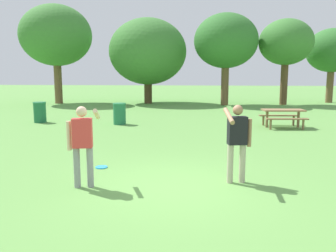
{
  "coord_description": "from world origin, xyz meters",
  "views": [
    {
      "loc": [
        0.46,
        -6.73,
        2.27
      ],
      "look_at": [
        -0.28,
        1.6,
        1.0
      ],
      "focal_mm": 37.02,
      "sensor_mm": 36.0,
      "label": 1
    }
  ],
  "objects": [
    {
      "name": "trash_can_beside_table",
      "position": [
        -6.94,
        8.74,
        0.48
      ],
      "size": [
        0.59,
        0.59,
        0.96
      ],
      "color": "#1E663D",
      "rests_on": "ground"
    },
    {
      "name": "tree_broad_center",
      "position": [
        -3.42,
        19.63,
        3.89
      ],
      "size": [
        5.82,
        5.82,
        6.38
      ],
      "color": "#4C3823",
      "rests_on": "ground"
    },
    {
      "name": "tree_slender_mid",
      "position": [
        6.61,
        19.22,
        4.44
      ],
      "size": [
        3.83,
        3.83,
        6.12
      ],
      "color": "brown",
      "rests_on": "ground"
    },
    {
      "name": "tree_back_left",
      "position": [
        10.67,
        21.54,
        4.0
      ],
      "size": [
        3.94,
        3.94,
        5.71
      ],
      "color": "brown",
      "rests_on": "ground"
    },
    {
      "name": "ground_plane",
      "position": [
        0.0,
        0.0,
        0.0
      ],
      "size": [
        120.0,
        120.0,
        0.0
      ],
      "primitive_type": "plane",
      "color": "#609947"
    },
    {
      "name": "tree_far_right",
      "position": [
        2.32,
        18.65,
        4.53
      ],
      "size": [
        4.53,
        4.53,
        6.49
      ],
      "color": "brown",
      "rests_on": "ground"
    },
    {
      "name": "tree_tall_left",
      "position": [
        -10.23,
        18.95,
        5.06
      ],
      "size": [
        5.31,
        5.31,
        7.34
      ],
      "color": "brown",
      "rests_on": "ground"
    },
    {
      "name": "person_thrower",
      "position": [
        -1.82,
        -0.17,
        0.96
      ],
      "size": [
        0.6,
        0.75,
        1.64
      ],
      "color": "gray",
      "rests_on": "ground"
    },
    {
      "name": "trash_can_further_along",
      "position": [
        -3.09,
        8.48,
        0.48
      ],
      "size": [
        0.59,
        0.59,
        0.96
      ],
      "color": "#237047",
      "rests_on": "ground"
    },
    {
      "name": "picnic_table_near",
      "position": [
        4.02,
        8.2,
        0.56
      ],
      "size": [
        1.8,
        1.54,
        0.77
      ],
      "color": "olive",
      "rests_on": "ground"
    },
    {
      "name": "frisbee",
      "position": [
        -1.88,
        1.28,
        0.01
      ],
      "size": [
        0.3,
        0.3,
        0.03
      ],
      "primitive_type": "cylinder",
      "color": "#2D9EDB",
      "rests_on": "ground"
    },
    {
      "name": "person_catcher",
      "position": [
        1.26,
        0.38,
        0.96
      ],
      "size": [
        0.6,
        0.75,
        1.64
      ],
      "color": "#B7AD93",
      "rests_on": "ground"
    }
  ]
}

